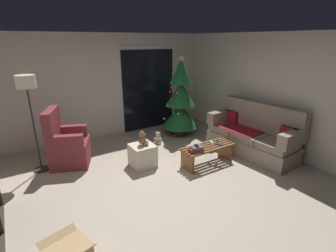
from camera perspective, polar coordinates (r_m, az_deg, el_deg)
name	(u,v)px	position (r m, az deg, el deg)	size (l,w,h in m)	color
ground_plane	(170,191)	(4.25, 0.54, -14.54)	(7.00, 7.00, 0.00)	#B2A38E
wall_back	(102,87)	(6.42, -14.65, 8.58)	(5.72, 0.12, 2.50)	beige
wall_right	(288,96)	(5.74, 25.42, 6.17)	(0.12, 6.00, 2.50)	beige
patio_door_frame	(148,88)	(6.86, -4.46, 8.49)	(1.60, 0.02, 2.20)	silver
patio_door_glass	(149,90)	(6.85, -4.38, 8.06)	(1.50, 0.02, 2.10)	black
couch	(253,135)	(5.70, 18.74, -2.00)	(0.91, 1.99, 1.08)	gray
coffee_table	(207,152)	(5.04, 8.92, -5.78)	(1.10, 0.40, 0.38)	brown
remote_silver	(211,142)	(5.16, 9.79, -3.63)	(0.04, 0.16, 0.02)	#ADADB2
remote_black	(218,142)	(5.19, 11.18, -3.57)	(0.04, 0.16, 0.02)	black
remote_graphite	(219,144)	(5.08, 11.47, -4.09)	(0.04, 0.16, 0.02)	#333338
book_stack	(196,149)	(4.72, 6.42, -5.15)	(0.29, 0.23, 0.10)	#4C4C51
cell_phone	(196,146)	(4.71, 6.46, -4.48)	(0.07, 0.14, 0.01)	black
christmas_tree	(180,101)	(6.33, 2.84, 5.64)	(0.91, 0.91, 2.00)	#4C1E19
armchair	(67,145)	(5.27, -21.86, -4.09)	(0.90, 0.89, 1.13)	maroon
floor_lamp	(28,91)	(4.95, -29.19, 6.83)	(0.32, 0.32, 1.78)	#2D2D30
ottoman	(143,155)	(4.93, -5.76, -6.65)	(0.44, 0.44, 0.44)	beige
teddy_bear_chestnut	(143,139)	(4.79, -5.76, -2.98)	(0.22, 0.21, 0.29)	brown
teddy_bear_cream_by_tree	(158,138)	(6.00, -2.30, -2.79)	(0.22, 0.21, 0.29)	beige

